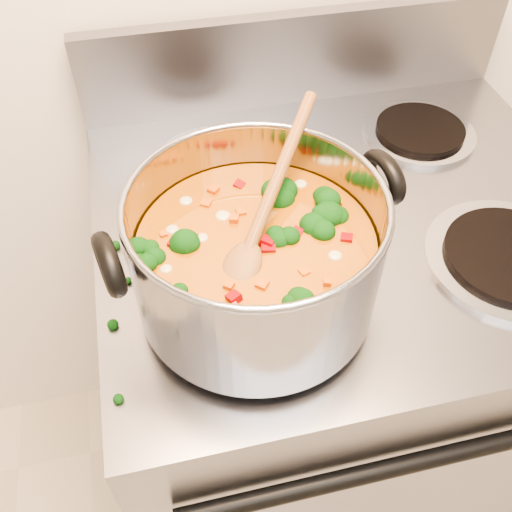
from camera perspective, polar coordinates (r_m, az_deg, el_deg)
The scene contains 4 objects.
electric_range at distance 1.22m, azimuth 6.66°, elevation -11.01°, with size 0.75×0.68×1.08m.
stockpot at distance 0.67m, azimuth -0.02°, elevation -0.01°, with size 0.36×0.29×0.17m.
wooden_spoon at distance 0.64m, azimuth 0.48°, elevation 3.69°, with size 0.18×0.24×0.11m.
cooktop_crumbs at distance 0.71m, azimuth 4.58°, elevation -7.10°, with size 0.27×0.39×0.01m.
Camera 1 is at (-0.27, 0.58, 1.50)m, focal length 40.00 mm.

